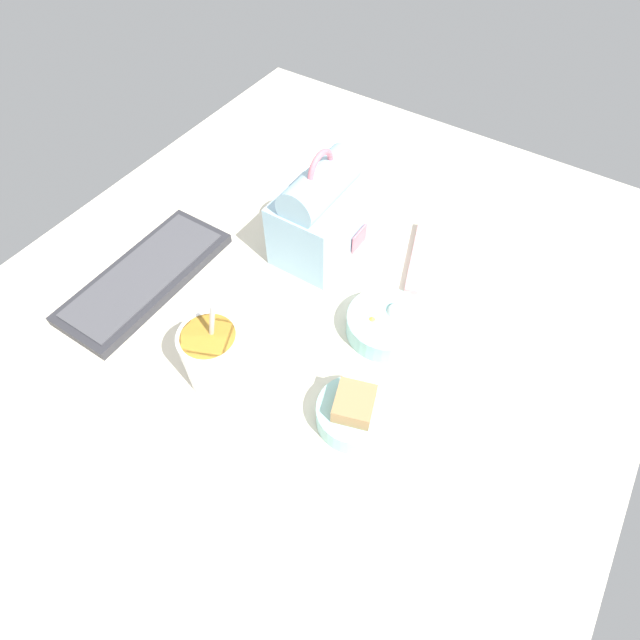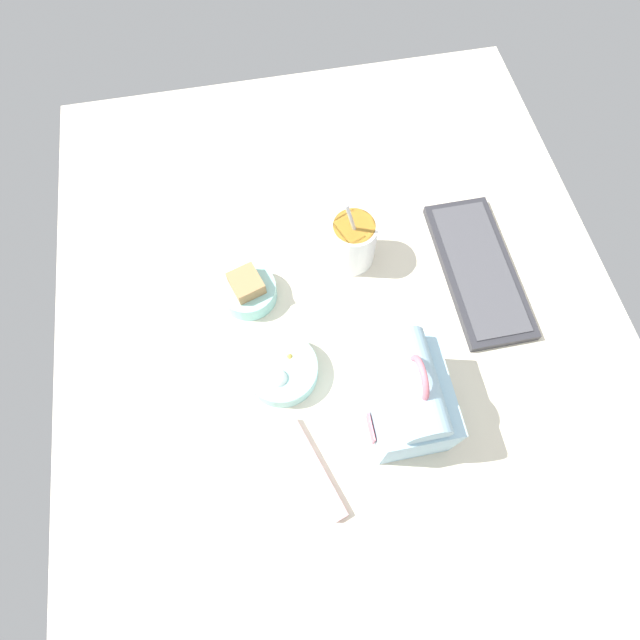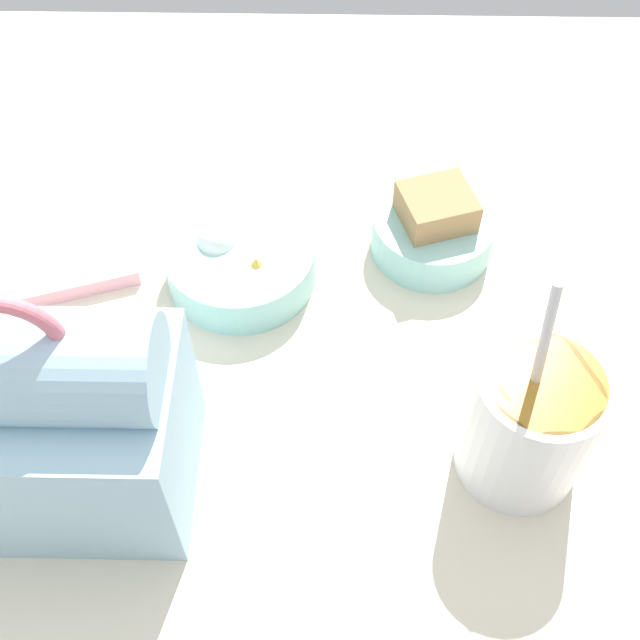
{
  "view_description": "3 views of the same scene",
  "coord_description": "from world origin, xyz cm",
  "px_view_note": "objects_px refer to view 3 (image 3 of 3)",
  "views": [
    {
      "loc": [
        -40.61,
        -30.88,
        71.42
      ],
      "look_at": [
        -0.42,
        -4.76,
        7.0
      ],
      "focal_mm": 28.0,
      "sensor_mm": 36.0,
      "label": 1
    },
    {
      "loc": [
        36.22,
        -11.84,
        90.55
      ],
      "look_at": [
        -0.42,
        -4.76,
        7.0
      ],
      "focal_mm": 28.0,
      "sensor_mm": 36.0,
      "label": 2
    },
    {
      "loc": [
        -1.09,
        33.11,
        57.25
      ],
      "look_at": [
        -0.42,
        -4.76,
        7.0
      ],
      "focal_mm": 45.0,
      "sensor_mm": 36.0,
      "label": 3
    }
  ],
  "objects_px": {
    "soup_cup": "(529,422)",
    "chopstick_case": "(34,292)",
    "lunch_bag": "(51,420)",
    "bento_bowl_sandwich": "(433,229)",
    "bento_bowl_snacks": "(240,262)"
  },
  "relations": [
    {
      "from": "soup_cup",
      "to": "bento_bowl_snacks",
      "type": "bearing_deg",
      "value": -38.85
    },
    {
      "from": "lunch_bag",
      "to": "chopstick_case",
      "type": "distance_m",
      "value": 0.2
    },
    {
      "from": "soup_cup",
      "to": "bento_bowl_snacks",
      "type": "distance_m",
      "value": 0.29
    },
    {
      "from": "lunch_bag",
      "to": "chopstick_case",
      "type": "relative_size",
      "value": 1.2
    },
    {
      "from": "soup_cup",
      "to": "bento_bowl_sandwich",
      "type": "distance_m",
      "value": 0.23
    },
    {
      "from": "lunch_bag",
      "to": "bento_bowl_snacks",
      "type": "height_order",
      "value": "lunch_bag"
    },
    {
      "from": "bento_bowl_sandwich",
      "to": "lunch_bag",
      "type": "bearing_deg",
      "value": 40.52
    },
    {
      "from": "bento_bowl_snacks",
      "to": "chopstick_case",
      "type": "height_order",
      "value": "bento_bowl_snacks"
    },
    {
      "from": "soup_cup",
      "to": "bento_bowl_sandwich",
      "type": "relative_size",
      "value": 1.71
    },
    {
      "from": "lunch_bag",
      "to": "bento_bowl_sandwich",
      "type": "xyz_separation_m",
      "value": [
        -0.28,
        -0.24,
        -0.06
      ]
    },
    {
      "from": "soup_cup",
      "to": "chopstick_case",
      "type": "height_order",
      "value": "soup_cup"
    },
    {
      "from": "soup_cup",
      "to": "bento_bowl_snacks",
      "type": "xyz_separation_m",
      "value": [
        0.22,
        -0.18,
        -0.04
      ]
    },
    {
      "from": "bento_bowl_snacks",
      "to": "soup_cup",
      "type": "bearing_deg",
      "value": 141.15
    },
    {
      "from": "chopstick_case",
      "to": "lunch_bag",
      "type": "bearing_deg",
      "value": 113.34
    },
    {
      "from": "lunch_bag",
      "to": "chopstick_case",
      "type": "xyz_separation_m",
      "value": [
        0.07,
        -0.17,
        -0.08
      ]
    }
  ]
}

